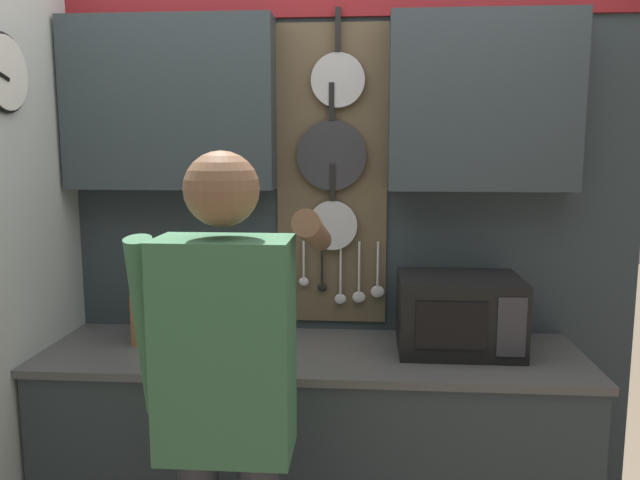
{
  "coord_description": "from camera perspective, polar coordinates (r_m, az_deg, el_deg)",
  "views": [
    {
      "loc": [
        0.21,
        -2.32,
        1.72
      ],
      "look_at": [
        0.02,
        0.19,
        1.34
      ],
      "focal_mm": 35.0,
      "sensor_mm": 36.0,
      "label": 1
    }
  ],
  "objects": [
    {
      "name": "base_cabinet_counter",
      "position": [
        2.64,
        -0.76,
        -19.77
      ],
      "size": [
        2.08,
        0.61,
        0.93
      ],
      "color": "#2D383D",
      "rests_on": "ground_plane"
    },
    {
      "name": "back_wall_unit",
      "position": [
        2.6,
        -0.38,
        4.66
      ],
      "size": [
        2.65,
        0.2,
        2.52
      ],
      "color": "#2D383D",
      "rests_on": "ground_plane"
    },
    {
      "name": "microwave",
      "position": [
        2.48,
        12.56,
        -6.56
      ],
      "size": [
        0.46,
        0.35,
        0.29
      ],
      "color": "black",
      "rests_on": "base_cabinet_counter"
    },
    {
      "name": "knife_block",
      "position": [
        2.61,
        -15.15,
        -6.75
      ],
      "size": [
        0.12,
        0.16,
        0.29
      ],
      "color": "brown",
      "rests_on": "base_cabinet_counter"
    },
    {
      "name": "utensil_crock",
      "position": [
        2.53,
        -7.82,
        -7.6
      ],
      "size": [
        0.12,
        0.12,
        0.33
      ],
      "color": "white",
      "rests_on": "base_cabinet_counter"
    },
    {
      "name": "person",
      "position": [
        1.87,
        -8.48,
        -13.47
      ],
      "size": [
        0.54,
        0.66,
        1.71
      ],
      "color": "#383842",
      "rests_on": "ground_plane"
    }
  ]
}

